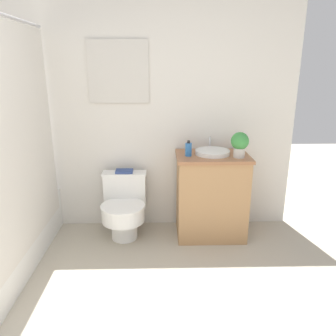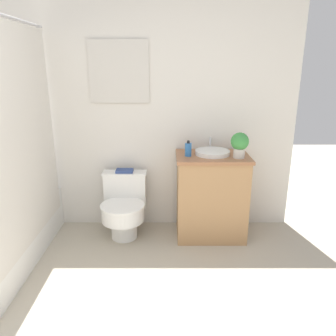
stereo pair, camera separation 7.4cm
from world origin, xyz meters
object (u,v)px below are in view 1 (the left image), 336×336
(sink, at_px, (212,152))
(book_on_tank, at_px, (124,171))
(soap_bottle, at_px, (188,149))
(toilet, at_px, (124,207))
(potted_plant, at_px, (240,143))

(sink, distance_m, book_on_tank, 0.89)
(soap_bottle, bearing_deg, book_on_tank, 165.03)
(toilet, distance_m, soap_bottle, 0.86)
(sink, bearing_deg, toilet, -177.92)
(soap_bottle, relative_size, book_on_tank, 0.86)
(soap_bottle, relative_size, potted_plant, 0.63)
(toilet, distance_m, sink, 1.02)
(potted_plant, bearing_deg, sink, 152.38)
(toilet, xyz_separation_m, soap_bottle, (0.62, -0.03, 0.59))
(sink, bearing_deg, book_on_tank, 172.67)
(toilet, bearing_deg, book_on_tank, 90.00)
(book_on_tank, bearing_deg, toilet, -90.00)
(toilet, bearing_deg, sink, 2.08)
(potted_plant, relative_size, book_on_tank, 1.38)
(sink, distance_m, potted_plant, 0.28)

